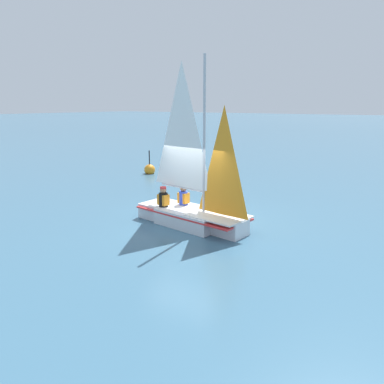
{
  "coord_description": "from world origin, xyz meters",
  "views": [
    {
      "loc": [
        -6.53,
        9.56,
        3.84
      ],
      "look_at": [
        0.0,
        0.0,
        1.1
      ],
      "focal_mm": 35.0,
      "sensor_mm": 36.0,
      "label": 1
    }
  ],
  "objects_px": {
    "sailboat_main": "(192,203)",
    "sailor_crew": "(163,202)",
    "buoy_marker": "(150,170)",
    "sailor_helm": "(183,201)"
  },
  "relations": [
    {
      "from": "sailboat_main",
      "to": "sailor_crew",
      "type": "relative_size",
      "value": 4.5
    },
    {
      "from": "sailboat_main",
      "to": "buoy_marker",
      "type": "xyz_separation_m",
      "value": [
        7.08,
        -6.18,
        -0.49
      ]
    },
    {
      "from": "sailor_helm",
      "to": "buoy_marker",
      "type": "distance_m",
      "value": 8.7
    },
    {
      "from": "sailor_helm",
      "to": "buoy_marker",
      "type": "relative_size",
      "value": 0.84
    },
    {
      "from": "sailboat_main",
      "to": "sailor_helm",
      "type": "height_order",
      "value": "sailboat_main"
    },
    {
      "from": "sailor_helm",
      "to": "sailor_crew",
      "type": "relative_size",
      "value": 1.0
    },
    {
      "from": "sailor_crew",
      "to": "sailor_helm",
      "type": "bearing_deg",
      "value": 60.35
    },
    {
      "from": "sailor_helm",
      "to": "sailboat_main",
      "type": "bearing_deg",
      "value": -26.97
    },
    {
      "from": "sailboat_main",
      "to": "sailor_crew",
      "type": "xyz_separation_m",
      "value": [
        1.02,
        0.17,
        -0.09
      ]
    },
    {
      "from": "sailboat_main",
      "to": "sailor_crew",
      "type": "distance_m",
      "value": 1.04
    }
  ]
}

